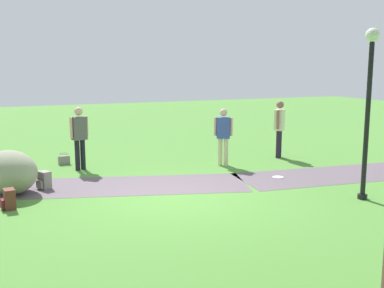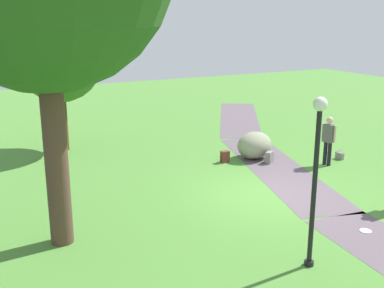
{
  "view_description": "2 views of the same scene",
  "coord_description": "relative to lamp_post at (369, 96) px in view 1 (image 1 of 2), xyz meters",
  "views": [
    {
      "loc": [
        3.31,
        8.92,
        2.8
      ],
      "look_at": [
        -0.72,
        -0.72,
        1.0
      ],
      "focal_mm": 43.85,
      "sensor_mm": 36.0,
      "label": 1
    },
    {
      "loc": [
        -10.39,
        7.7,
        4.99
      ],
      "look_at": [
        1.94,
        1.37,
        1.2
      ],
      "focal_mm": 44.71,
      "sensor_mm": 36.0,
      "label": 2
    }
  ],
  "objects": [
    {
      "name": "handbag_on_grass",
      "position": [
        5.31,
        -5.92,
        -2.02
      ],
      "size": [
        0.33,
        0.29,
        0.31
      ],
      "color": "gray",
      "rests_on": "ground"
    },
    {
      "name": "footpath_segment_mid",
      "position": [
        5.46,
        -3.29,
        -2.16
      ],
      "size": [
        8.19,
        3.92,
        0.01
      ],
      "color": "#60525B",
      "rests_on": "ground"
    },
    {
      "name": "ground_plane",
      "position": [
        3.65,
        -1.54,
        -2.16
      ],
      "size": [
        48.0,
        48.0,
        0.0
      ],
      "primitive_type": "plane",
      "color": "#4E8736"
    },
    {
      "name": "passerby_on_path",
      "position": [
        1.24,
        -4.07,
        -1.25
      ],
      "size": [
        0.48,
        0.37,
        1.58
      ],
      "color": "beige",
      "rests_on": "ground"
    },
    {
      "name": "lawn_boulder",
      "position": [
        6.8,
        -3.29,
        -1.69
      ],
      "size": [
        1.56,
        1.72,
        0.95
      ],
      "color": "gray",
      "rests_on": "ground"
    },
    {
      "name": "footpath_segment_near",
      "position": [
        -2.37,
        -1.8,
        -2.16
      ],
      "size": [
        8.14,
        2.6,
        0.01
      ],
      "color": "#60525B",
      "rests_on": "ground"
    },
    {
      "name": "lamp_post",
      "position": [
        0.0,
        0.0,
        0.0
      ],
      "size": [
        0.28,
        0.28,
        3.5
      ],
      "color": "black",
      "rests_on": "ground"
    },
    {
      "name": "spare_backpack_on_lawn",
      "position": [
        6.08,
        -3.41,
        -1.97
      ],
      "size": [
        0.34,
        0.34,
        0.4
      ],
      "color": "gray",
      "rests_on": "ground"
    },
    {
      "name": "man_near_boulder",
      "position": [
        -0.8,
        -4.42,
        -1.17
      ],
      "size": [
        0.43,
        0.42,
        1.71
      ],
      "color": "#291B33",
      "rests_on": "ground"
    },
    {
      "name": "backpack_by_boulder",
      "position": [
        6.86,
        -2.1,
        -1.97
      ],
      "size": [
        0.29,
        0.3,
        0.4
      ],
      "color": "brown",
      "rests_on": "ground"
    },
    {
      "name": "woman_with_handbag",
      "position": [
        4.99,
        -5.03,
        -1.19
      ],
      "size": [
        0.5,
        0.34,
        1.68
      ],
      "color": "black",
      "rests_on": "ground"
    },
    {
      "name": "frisbee_on_grass",
      "position": [
        0.61,
        -2.25,
        -2.15
      ],
      "size": [
        0.28,
        0.28,
        0.02
      ],
      "color": "white",
      "rests_on": "ground"
    }
  ]
}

